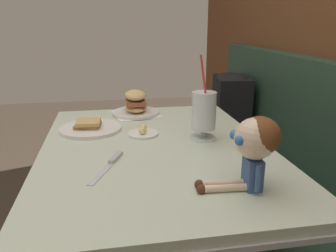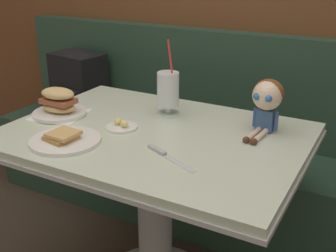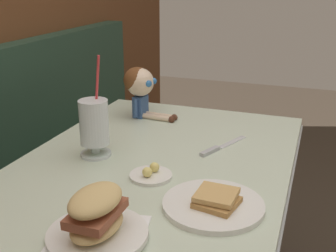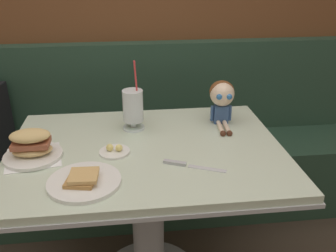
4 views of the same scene
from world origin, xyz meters
The scene contains 9 objects.
booth_bench centered at (0.00, 0.81, 0.33)m, with size 2.60×0.48×1.00m.
diner_table centered at (0.00, 0.18, 0.54)m, with size 1.11×0.81×0.74m.
toast_plate centered at (-0.23, -0.06, 0.75)m, with size 0.25×0.25×0.04m.
milkshake_glass centered at (-0.04, 0.37, 0.84)m, with size 0.10×0.10×0.32m.
sandwich_plate centered at (-0.43, 0.15, 0.79)m, with size 0.24×0.24×0.12m.
butter_saucer centered at (-0.13, 0.15, 0.75)m, with size 0.12×0.12×0.04m.
butter_knife centered at (0.13, 0.02, 0.74)m, with size 0.22×0.11×0.01m.
seated_doll centered at (0.36, 0.39, 0.87)m, with size 0.12×0.22×0.20m.
backpack centered at (-0.88, 0.78, 0.66)m, with size 0.33×0.28×0.41m.
Camera 1 is at (1.13, 0.02, 1.17)m, focal length 36.44 mm.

